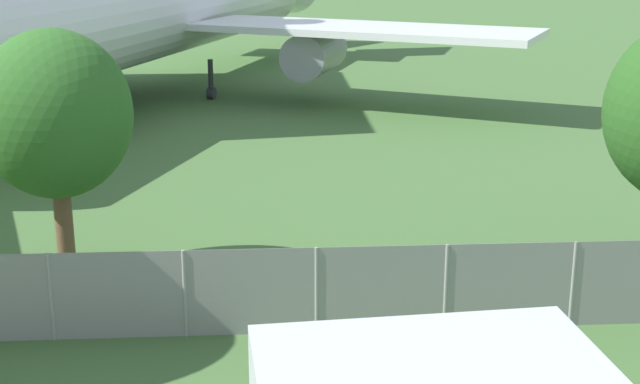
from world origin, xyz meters
name	(u,v)px	position (x,y,z in m)	size (l,w,h in m)	color
perimeter_fence	(185,294)	(0.00, 10.34, 0.89)	(56.07, 0.07, 1.78)	gray
airplane	(142,12)	(-3.81, 35.27, 4.05)	(34.40, 42.89, 13.10)	white
tree_near_hangar	(55,115)	(-2.87, 13.26, 3.84)	(3.31, 3.31, 5.68)	brown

